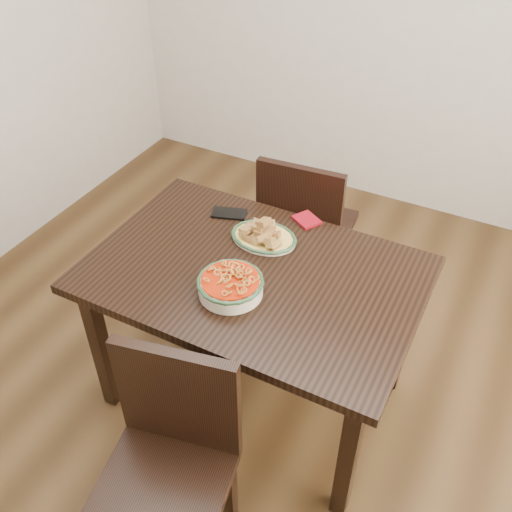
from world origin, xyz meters
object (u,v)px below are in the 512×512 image
at_px(fish_plate, 264,231).
at_px(noodle_bowl, 230,284).
at_px(smartphone, 229,213).
at_px(dining_table, 254,288).
at_px(chair_far, 304,224).
at_px(chair_near, 170,455).

distance_m(fish_plate, noodle_bowl, 0.34).
bearing_deg(noodle_bowl, smartphone, 120.24).
distance_m(noodle_bowl, smartphone, 0.50).
height_order(dining_table, chair_far, chair_far).
xyz_separation_m(fish_plate, smartphone, (-0.22, 0.09, -0.04)).
xyz_separation_m(dining_table, chair_near, (0.05, -0.69, -0.16)).
height_order(dining_table, fish_plate, fish_plate).
height_order(chair_near, smartphone, chair_near).
height_order(chair_far, fish_plate, chair_far).
bearing_deg(fish_plate, chair_far, 92.16).
bearing_deg(chair_far, chair_near, 90.65).
distance_m(dining_table, noodle_bowl, 0.20).
bearing_deg(chair_near, smartphone, 96.70).
xyz_separation_m(noodle_bowl, smartphone, (-0.25, 0.43, -0.04)).
distance_m(dining_table, chair_far, 0.71).
xyz_separation_m(dining_table, fish_plate, (-0.05, 0.19, 0.14)).
xyz_separation_m(chair_near, smartphone, (-0.32, 0.98, 0.26)).
bearing_deg(chair_far, fish_plate, 87.67).
distance_m(dining_table, fish_plate, 0.24).
bearing_deg(chair_far, noodle_bowl, 89.26).
height_order(chair_near, fish_plate, chair_near).
distance_m(chair_far, chair_near, 1.38).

